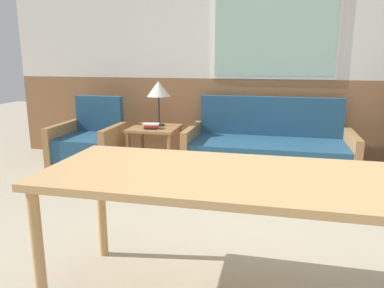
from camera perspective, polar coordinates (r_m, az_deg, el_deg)
name	(u,v)px	position (r m, az deg, el deg)	size (l,w,h in m)	color
ground_plane	(260,271)	(2.63, 10.39, -18.47)	(16.00, 16.00, 0.00)	#B2A58C
wall_back	(276,57)	(4.87, 12.70, 12.82)	(7.20, 0.09, 2.70)	#8E603D
couch	(268,154)	(4.47, 11.44, -1.47)	(1.89, 0.85, 0.89)	#9E7042
armchair	(90,148)	(4.80, -15.26, -0.60)	(0.78, 0.75, 0.88)	#9E7042
side_table	(155,133)	(4.64, -5.71, 1.64)	(0.58, 0.58, 0.53)	#9E7042
table_lamp	(159,90)	(4.65, -5.13, 8.23)	(0.28, 0.28, 0.55)	#262628
book_stack	(151,126)	(4.52, -6.26, 2.77)	(0.21, 0.18, 0.06)	#234799
dining_table	(234,187)	(1.98, 6.48, -6.49)	(2.02, 0.82, 0.78)	tan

